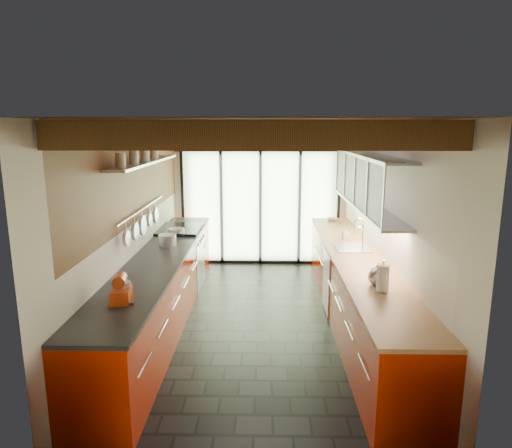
{
  "coord_description": "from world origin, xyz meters",
  "views": [
    {
      "loc": [
        0.09,
        -5.64,
        2.54
      ],
      "look_at": [
        -0.03,
        0.4,
        1.25
      ],
      "focal_mm": 32.0,
      "sensor_mm": 36.0,
      "label": 1
    }
  ],
  "objects_px": {
    "kettle": "(378,275)",
    "paper_towel": "(383,278)",
    "stand_mixer": "(121,290)",
    "soap_bottle": "(345,234)",
    "bowl": "(332,219)"
  },
  "relations": [
    {
      "from": "stand_mixer",
      "to": "paper_towel",
      "type": "height_order",
      "value": "paper_towel"
    },
    {
      "from": "paper_towel",
      "to": "stand_mixer",
      "type": "bearing_deg",
      "value": -173.27
    },
    {
      "from": "stand_mixer",
      "to": "kettle",
      "type": "relative_size",
      "value": 1.09
    },
    {
      "from": "paper_towel",
      "to": "soap_bottle",
      "type": "height_order",
      "value": "paper_towel"
    },
    {
      "from": "kettle",
      "to": "bowl",
      "type": "bearing_deg",
      "value": 90.0
    },
    {
      "from": "soap_bottle",
      "to": "paper_towel",
      "type": "bearing_deg",
      "value": -90.0
    },
    {
      "from": "stand_mixer",
      "to": "bowl",
      "type": "xyz_separation_m",
      "value": [
        2.54,
        3.83,
        -0.08
      ]
    },
    {
      "from": "soap_bottle",
      "to": "stand_mixer",
      "type": "bearing_deg",
      "value": -135.58
    },
    {
      "from": "bowl",
      "to": "paper_towel",
      "type": "bearing_deg",
      "value": -90.0
    },
    {
      "from": "stand_mixer",
      "to": "soap_bottle",
      "type": "height_order",
      "value": "stand_mixer"
    },
    {
      "from": "paper_towel",
      "to": "soap_bottle",
      "type": "relative_size",
      "value": 1.99
    },
    {
      "from": "kettle",
      "to": "paper_towel",
      "type": "relative_size",
      "value": 0.91
    },
    {
      "from": "kettle",
      "to": "soap_bottle",
      "type": "xyz_separation_m",
      "value": [
        0.0,
        1.99,
        -0.03
      ]
    },
    {
      "from": "stand_mixer",
      "to": "soap_bottle",
      "type": "relative_size",
      "value": 1.99
    },
    {
      "from": "paper_towel",
      "to": "bowl",
      "type": "bearing_deg",
      "value": 90.0
    }
  ]
}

